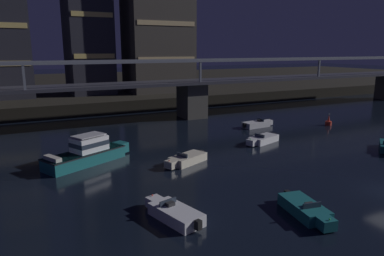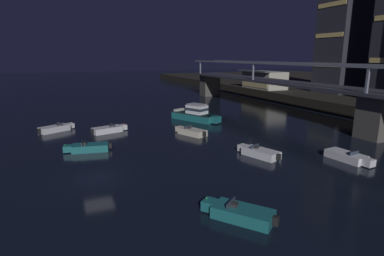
% 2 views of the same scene
% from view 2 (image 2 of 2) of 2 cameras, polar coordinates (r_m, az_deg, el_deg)
% --- Properties ---
extents(ground_plane, '(400.00, 400.00, 0.00)m').
position_cam_2_polar(ground_plane, '(28.75, -16.95, -8.84)').
color(ground_plane, black).
extents(river_bridge, '(104.18, 6.40, 9.38)m').
position_cam_2_polar(river_bridge, '(46.35, 31.30, 3.90)').
color(river_bridge, '#4C4944').
rests_on(river_bridge, ground).
extents(tower_west_low, '(8.26, 10.53, 32.41)m').
position_cam_2_polar(tower_west_low, '(80.99, 26.70, 17.25)').
color(tower_west_low, '#282833').
rests_on(tower_west_low, far_riverbank).
extents(waterfront_pavilion, '(12.40, 7.40, 4.70)m').
position_cam_2_polar(waterfront_pavilion, '(84.29, 13.04, 8.62)').
color(waterfront_pavilion, '#B2AD9E').
rests_on(waterfront_pavilion, far_riverbank).
extents(cabin_cruiser_near_left, '(9.11, 5.97, 2.79)m').
position_cam_2_polar(cabin_cruiser_near_left, '(51.65, 0.64, 2.56)').
color(cabin_cruiser_near_left, '#196066').
rests_on(cabin_cruiser_near_left, ground).
extents(speedboat_near_center, '(5.23, 2.18, 1.16)m').
position_cam_2_polar(speedboat_near_center, '(35.64, 26.68, -4.73)').
color(speedboat_near_center, silver).
rests_on(speedboat_near_center, ground).
extents(speedboat_near_right, '(3.51, 4.90, 1.16)m').
position_cam_2_polar(speedboat_near_right, '(48.25, -23.70, -0.07)').
color(speedboat_near_right, silver).
rests_on(speedboat_near_right, ground).
extents(speedboat_mid_left, '(5.14, 2.94, 1.16)m').
position_cam_2_polar(speedboat_mid_left, '(34.00, 12.23, -4.41)').
color(speedboat_mid_left, silver).
rests_on(speedboat_mid_left, ground).
extents(speedboat_mid_center, '(4.66, 4.04, 1.16)m').
position_cam_2_polar(speedboat_mid_center, '(21.32, 8.74, -15.15)').
color(speedboat_mid_center, '#196066').
rests_on(speedboat_mid_center, ground).
extents(speedboat_mid_right, '(2.76, 5.19, 1.16)m').
position_cam_2_polar(speedboat_mid_right, '(45.11, -15.04, -0.26)').
color(speedboat_mid_right, silver).
rests_on(speedboat_mid_right, ground).
extents(speedboat_far_left, '(5.02, 3.22, 1.16)m').
position_cam_2_polar(speedboat_far_left, '(42.30, -0.16, -0.67)').
color(speedboat_far_left, beige).
rests_on(speedboat_far_left, ground).
extents(speedboat_far_center, '(2.45, 5.23, 1.16)m').
position_cam_2_polar(speedboat_far_center, '(36.87, -18.46, -3.43)').
color(speedboat_far_center, '#196066').
rests_on(speedboat_far_center, ground).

